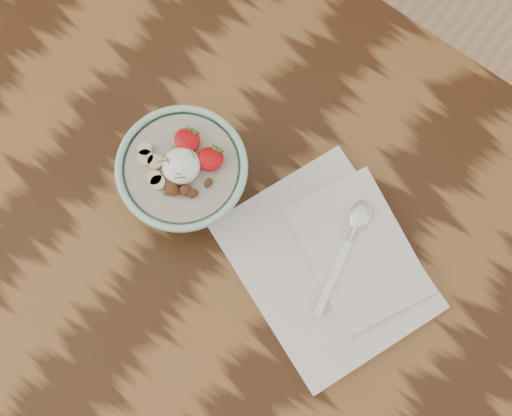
{
  "coord_description": "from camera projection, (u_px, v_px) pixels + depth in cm",
  "views": [
    {
      "loc": [
        19.67,
        -12.88,
        172.32
      ],
      "look_at": [
        6.08,
        5.05,
        85.34
      ],
      "focal_mm": 50.0,
      "sensor_mm": 36.0,
      "label": 1
    }
  ],
  "objects": [
    {
      "name": "table",
      "position": [
        204.0,
        242.0,
        1.09
      ],
      "size": [
        160.0,
        90.0,
        75.0
      ],
      "color": "#331C0C",
      "rests_on": "ground"
    },
    {
      "name": "breakfast_bowl",
      "position": [
        184.0,
        175.0,
        0.96
      ],
      "size": [
        17.33,
        17.33,
        11.66
      ],
      "rotation": [
        0.0,
        0.0,
        0.4
      ],
      "color": "#96CAB2",
      "rests_on": "table"
    },
    {
      "name": "napkin",
      "position": [
        333.0,
        262.0,
        0.98
      ],
      "size": [
        33.27,
        30.24,
        1.67
      ],
      "rotation": [
        0.0,
        0.0,
        -0.36
      ],
      "color": "silver",
      "rests_on": "table"
    },
    {
      "name": "spoon",
      "position": [
        353.0,
        230.0,
        0.98
      ],
      "size": [
        5.79,
        17.51,
        0.92
      ],
      "rotation": [
        0.0,
        0.0,
        0.22
      ],
      "color": "silver",
      "rests_on": "napkin"
    }
  ]
}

